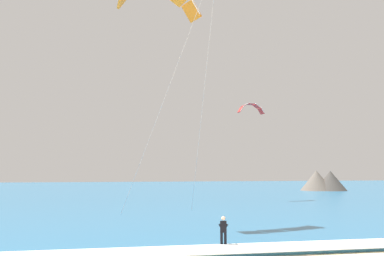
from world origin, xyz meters
TOP-DOWN VIEW (x-y plane):
  - sea at (0.00, 71.52)m, footprint 200.00×120.00m
  - surf_foam at (0.00, 12.52)m, footprint 200.00×2.54m
  - surfboard at (1.37, 13.71)m, footprint 0.80×1.47m
  - kitesurfer at (1.37, 13.73)m, footprint 0.61×0.61m
  - kite_distant at (13.71, 44.52)m, footprint 4.01×1.87m
  - headland_right at (35.38, 66.40)m, footprint 8.76×7.86m

SIDE VIEW (x-z plane):
  - surfboard at x=1.37m, z-range -0.02..0.07m
  - sea at x=0.00m, z-range 0.00..0.20m
  - surf_foam at x=0.00m, z-range 0.20..0.24m
  - kitesurfer at x=1.37m, z-range 0.10..1.79m
  - headland_right at x=35.38m, z-range -0.20..3.80m
  - kite_distant at x=13.71m, z-range 11.68..13.08m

